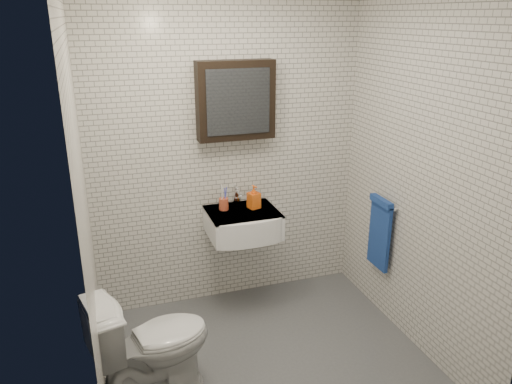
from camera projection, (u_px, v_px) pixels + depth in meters
ground at (269, 362)px, 3.52m from camera, size 2.20×2.00×0.01m
room_shell at (271, 163)px, 3.03m from camera, size 2.22×2.02×2.51m
washbasin at (244, 224)px, 3.94m from camera, size 0.55×0.50×0.20m
faucet at (237, 197)px, 4.06m from camera, size 0.06×0.20×0.15m
mirror_cabinet at (236, 100)px, 3.79m from camera, size 0.60×0.15×0.60m
towel_rail at (380, 230)px, 3.90m from camera, size 0.09×0.30×0.58m
toothbrush_cup at (224, 203)px, 3.96m from camera, size 0.09×0.09×0.21m
soap_bottle at (254, 197)px, 3.98m from camera, size 0.11×0.11×0.19m
toilet at (152, 343)px, 3.12m from camera, size 0.82×0.59×0.76m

